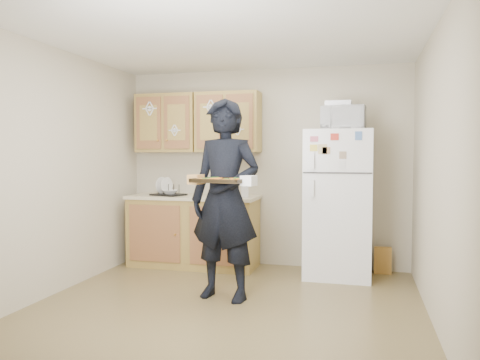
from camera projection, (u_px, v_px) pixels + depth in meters
name	position (u px, v px, depth m)	size (l,w,h in m)	color
floor	(225.00, 308.00, 4.32)	(3.60, 3.60, 0.00)	brown
ceiling	(224.00, 34.00, 4.19)	(3.60, 3.60, 0.00)	white
wall_back	(265.00, 168.00, 6.00)	(3.60, 0.04, 2.50)	#BCB198
wall_front	(130.00, 185.00, 2.52)	(3.60, 0.04, 2.50)	#BCB198
wall_left	(54.00, 171.00, 4.71)	(0.04, 3.60, 2.50)	#BCB198
wall_right	(437.00, 175.00, 3.80)	(0.04, 3.60, 2.50)	#BCB198
refrigerator	(338.00, 204.00, 5.42)	(0.75, 0.70, 1.70)	white
base_cabinet	(194.00, 232.00, 5.95)	(1.60, 0.60, 0.86)	olive
countertop	(194.00, 197.00, 5.92)	(1.64, 0.64, 0.04)	beige
upper_cab_left	(168.00, 124.00, 6.10)	(0.80, 0.33, 0.75)	olive
upper_cab_right	(228.00, 122.00, 5.89)	(0.80, 0.33, 0.75)	olive
cereal_box	(383.00, 260.00, 5.56)	(0.20, 0.07, 0.32)	gold
person	(225.00, 199.00, 4.56)	(0.71, 0.47, 1.96)	black
baking_tray	(222.00, 181.00, 4.25)	(0.48, 0.35, 0.04)	black
pizza_front_left	(206.00, 179.00, 4.22)	(0.16, 0.16, 0.02)	orange
pizza_front_right	(229.00, 180.00, 4.13)	(0.16, 0.16, 0.02)	orange
pizza_back_left	(215.00, 179.00, 4.37)	(0.16, 0.16, 0.02)	orange
pizza_back_right	(236.00, 179.00, 4.28)	(0.16, 0.16, 0.02)	orange
microwave	(343.00, 118.00, 5.31)	(0.48, 0.33, 0.27)	white
foil_pan	(339.00, 104.00, 5.34)	(0.29, 0.20, 0.06)	silver
dish_rack	(168.00, 189.00, 5.94)	(0.39, 0.29, 0.16)	black
bowl	(170.00, 192.00, 5.94)	(0.21, 0.21, 0.05)	silver
soap_bottle	(245.00, 189.00, 5.67)	(0.09, 0.09, 0.20)	white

